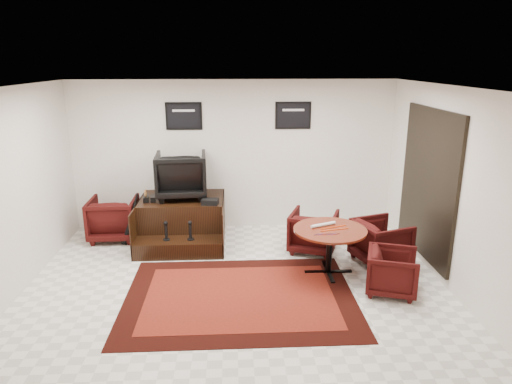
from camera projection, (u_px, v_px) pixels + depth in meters
ground at (236, 287)px, 6.55m from camera, size 6.00×6.00×0.00m
room_shell at (265, 163)px, 6.19m from camera, size 6.02×5.02×2.81m
area_rug at (240, 297)px, 6.26m from camera, size 3.13×2.35×0.01m
shine_podium at (183, 222)px, 8.14m from camera, size 1.49×1.54×0.77m
shine_chair at (181, 173)px, 8.05m from camera, size 0.92×0.87×0.89m
shoes_pair at (150, 198)px, 7.93m from camera, size 0.24×0.27×0.09m
polish_kit at (210, 202)px, 7.74m from camera, size 0.30×0.23×0.10m
umbrella_black at (130, 223)px, 7.93m from camera, size 0.30×0.11×0.80m
umbrella_hooked at (131, 217)px, 8.01m from camera, size 0.35×0.13×0.94m
armchair_side at (114, 216)px, 8.21m from camera, size 0.84×0.79×0.84m
meeting_table at (330, 234)px, 6.81m from camera, size 1.09×1.09×0.71m
table_chair_back at (313, 229)px, 7.68m from camera, size 0.95×0.92×0.77m
table_chair_window at (381, 239)px, 7.26m from camera, size 0.90×0.93×0.77m
table_chair_corner at (392, 270)px, 6.31m from camera, size 0.79×0.82×0.68m
paper_roll at (323, 225)px, 6.89m from camera, size 0.41×0.21×0.05m
table_clutter at (332, 230)px, 6.74m from camera, size 0.56×0.39×0.01m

